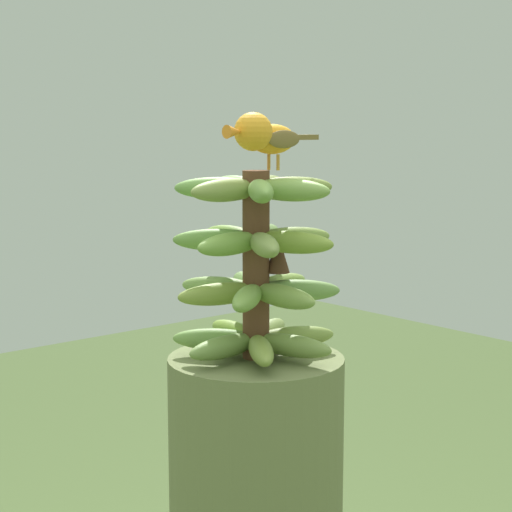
# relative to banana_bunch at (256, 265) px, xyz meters

# --- Properties ---
(banana_bunch) EXTENTS (0.26, 0.26, 0.29)m
(banana_bunch) POSITION_rel_banana_bunch_xyz_m (0.00, 0.00, 0.00)
(banana_bunch) COLOR brown
(banana_bunch) RESTS_ON banana_tree
(perched_bird) EXTENTS (0.06, 0.19, 0.09)m
(perched_bird) POSITION_rel_banana_bunch_xyz_m (-0.01, -0.01, 0.19)
(perched_bird) COLOR #C68933
(perched_bird) RESTS_ON banana_bunch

